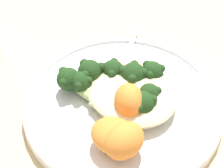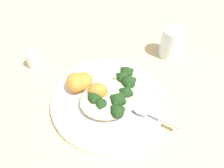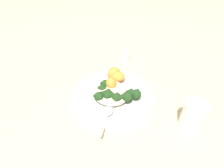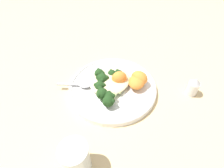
{
  "view_description": "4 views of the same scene",
  "coord_description": "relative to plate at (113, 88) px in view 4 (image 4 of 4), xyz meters",
  "views": [
    {
      "loc": [
        0.27,
        -0.23,
        0.44
      ],
      "look_at": [
        -0.03,
        -0.01,
        0.05
      ],
      "focal_mm": 60.0,
      "sensor_mm": 36.0,
      "label": 1
    },
    {
      "loc": [
        0.08,
        0.33,
        0.48
      ],
      "look_at": [
        -0.03,
        -0.02,
        0.05
      ],
      "focal_mm": 35.0,
      "sensor_mm": 36.0,
      "label": 2
    },
    {
      "loc": [
        -0.4,
        0.27,
        0.45
      ],
      "look_at": [
        -0.01,
        0.0,
        0.06
      ],
      "focal_mm": 28.0,
      "sensor_mm": 36.0,
      "label": 3
    },
    {
      "loc": [
        -0.31,
        -0.29,
        0.45
      ],
      "look_at": [
        -0.03,
        -0.01,
        0.05
      ],
      "focal_mm": 28.0,
      "sensor_mm": 36.0,
      "label": 4
    }
  ],
  "objects": [
    {
      "name": "ground_plane",
      "position": [
        0.02,
        0.0,
        -0.01
      ],
      "size": [
        4.0,
        4.0,
        0.0
      ],
      "primitive_type": "plane",
      "color": "#D6B784"
    },
    {
      "name": "sweet_potato_chunk_0",
      "position": [
        0.07,
        -0.05,
        0.03
      ],
      "size": [
        0.05,
        0.06,
        0.05
      ],
      "primitive_type": "ellipsoid",
      "rotation": [
        0.0,
        0.0,
        4.85
      ],
      "color": "orange",
      "rests_on": "plate"
    },
    {
      "name": "broccoli_stalk_0",
      "position": [
        0.03,
        0.0,
        0.03
      ],
      "size": [
        0.08,
        0.08,
        0.04
      ],
      "rotation": [
        0.0,
        0.0,
        0.82
      ],
      "color": "#ADC675",
      "rests_on": "plate"
    },
    {
      "name": "broccoli_stalk_7",
      "position": [
        -0.05,
        -0.04,
        0.03
      ],
      "size": [
        0.13,
        0.06,
        0.04
      ],
      "rotation": [
        0.0,
        0.0,
        3.42
      ],
      "color": "#ADC675",
      "rests_on": "plate"
    },
    {
      "name": "salt_shaker",
      "position": [
        0.18,
        -0.2,
        0.02
      ],
      "size": [
        0.04,
        0.04,
        0.07
      ],
      "color": "silver",
      "rests_on": "ground_plane"
    },
    {
      "name": "broccoli_stalk_5",
      "position": [
        -0.05,
        -0.02,
        0.03
      ],
      "size": [
        0.11,
        0.05,
        0.04
      ],
      "rotation": [
        0.0,
        0.0,
        2.91
      ],
      "color": "#ADC675",
      "rests_on": "plate"
    },
    {
      "name": "broccoli_stalk_2",
      "position": [
        -0.0,
        0.04,
        0.02
      ],
      "size": [
        0.04,
        0.12,
        0.03
      ],
      "rotation": [
        0.0,
        0.0,
        1.64
      ],
      "color": "#ADC675",
      "rests_on": "plate"
    },
    {
      "name": "spoon",
      "position": [
        -0.07,
        0.07,
        0.01
      ],
      "size": [
        0.1,
        0.1,
        0.01
      ],
      "rotation": [
        0.0,
        0.0,
        2.31
      ],
      "color": "#A3A3A8",
      "rests_on": "plate"
    },
    {
      "name": "water_glass",
      "position": [
        -0.24,
        -0.12,
        0.04
      ],
      "size": [
        0.07,
        0.07,
        0.1
      ],
      "primitive_type": "cylinder",
      "color": "silver",
      "rests_on": "ground_plane"
    },
    {
      "name": "sweet_potato_chunk_2",
      "position": [
        0.06,
        -0.05,
        0.03
      ],
      "size": [
        0.06,
        0.05,
        0.04
      ],
      "primitive_type": "ellipsoid",
      "rotation": [
        0.0,
        0.0,
        6.02
      ],
      "color": "orange",
      "rests_on": "plate"
    },
    {
      "name": "broccoli_stalk_1",
      "position": [
        0.02,
        0.02,
        0.02
      ],
      "size": [
        0.05,
        0.09,
        0.03
      ],
      "rotation": [
        0.0,
        0.0,
        1.18
      ],
      "color": "#ADC675",
      "rests_on": "plate"
    },
    {
      "name": "broccoli_stalk_6",
      "position": [
        -0.04,
        -0.03,
        0.02
      ],
      "size": [
        0.1,
        0.04,
        0.03
      ],
      "rotation": [
        0.0,
        0.0,
        3.29
      ],
      "color": "#ADC675",
      "rests_on": "plate"
    },
    {
      "name": "broccoli_stalk_3",
      "position": [
        -0.01,
        0.03,
        0.03
      ],
      "size": [
        0.05,
        0.09,
        0.04
      ],
      "rotation": [
        0.0,
        0.0,
        1.84
      ],
      "color": "#ADC675",
      "rests_on": "plate"
    },
    {
      "name": "sweet_potato_chunk_3",
      "position": [
        0.06,
        -0.06,
        0.03
      ],
      "size": [
        0.08,
        0.08,
        0.04
      ],
      "primitive_type": "ellipsoid",
      "rotation": [
        0.0,
        0.0,
        3.52
      ],
      "color": "orange",
      "rests_on": "plate"
    },
    {
      "name": "quinoa_mound",
      "position": [
        0.0,
        0.02,
        0.02
      ],
      "size": [
        0.15,
        0.13,
        0.02
      ],
      "primitive_type": "ellipsoid",
      "color": "beige",
      "rests_on": "plate"
    },
    {
      "name": "sweet_potato_chunk_1",
      "position": [
        0.02,
        -0.01,
        0.03
      ],
      "size": [
        0.06,
        0.06,
        0.05
      ],
      "primitive_type": "ellipsoid",
      "rotation": [
        0.0,
        0.0,
        2.6
      ],
      "color": "orange",
      "rests_on": "plate"
    },
    {
      "name": "plate",
      "position": [
        0.0,
        0.0,
        0.0
      ],
      "size": [
        0.3,
        0.3,
        0.02
      ],
      "color": "white",
      "rests_on": "ground_plane"
    },
    {
      "name": "broccoli_stalk_4",
      "position": [
        -0.04,
        0.01,
        0.03
      ],
      "size": [
        0.07,
        0.07,
        0.03
      ],
      "rotation": [
        0.0,
        0.0,
        2.35
      ],
      "color": "#ADC675",
      "rests_on": "plate"
    }
  ]
}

